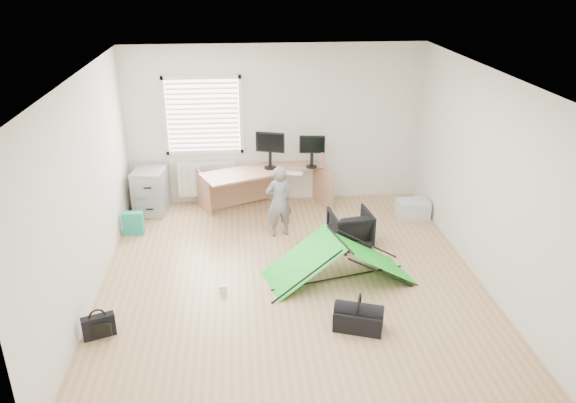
{
  "coord_description": "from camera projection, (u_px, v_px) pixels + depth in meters",
  "views": [
    {
      "loc": [
        -0.62,
        -6.45,
        3.92
      ],
      "look_at": [
        0.0,
        0.4,
        0.95
      ],
      "focal_mm": 35.0,
      "sensor_mm": 36.0,
      "label": 1
    }
  ],
  "objects": [
    {
      "name": "tote_bag",
      "position": [
        133.0,
        223.0,
        8.65
      ],
      "size": [
        0.31,
        0.14,
        0.37
      ],
      "primitive_type": "cube",
      "rotation": [
        0.0,
        0.0,
        -0.02
      ],
      "color": "#1D8871",
      "rests_on": "ground"
    },
    {
      "name": "white_box",
      "position": [
        223.0,
        288.0,
        7.19
      ],
      "size": [
        0.1,
        0.1,
        0.1
      ],
      "primitive_type": "cube",
      "rotation": [
        0.0,
        0.0,
        -0.03
      ],
      "color": "silver",
      "rests_on": "ground"
    },
    {
      "name": "monitor_left",
      "position": [
        270.0,
        155.0,
        9.32
      ],
      "size": [
        0.49,
        0.25,
        0.46
      ],
      "primitive_type": "cube",
      "rotation": [
        0.0,
        0.0,
        -0.32
      ],
      "color": "black",
      "rests_on": "desk"
    },
    {
      "name": "monitor_right",
      "position": [
        312.0,
        156.0,
        9.38
      ],
      "size": [
        0.43,
        0.14,
        0.41
      ],
      "primitive_type": "cube",
      "rotation": [
        0.0,
        0.0,
        -0.11
      ],
      "color": "black",
      "rests_on": "desk"
    },
    {
      "name": "back_wall",
      "position": [
        275.0,
        125.0,
        9.48
      ],
      "size": [
        5.0,
        0.02,
        2.7
      ],
      "primitive_type": "cube",
      "color": "silver",
      "rests_on": "ground"
    },
    {
      "name": "kite",
      "position": [
        339.0,
        259.0,
        7.38
      ],
      "size": [
        2.03,
        1.26,
        0.59
      ],
      "primitive_type": null,
      "rotation": [
        0.0,
        0.0,
        0.24
      ],
      "color": "#11B91D",
      "rests_on": "ground"
    },
    {
      "name": "desk",
      "position": [
        264.0,
        189.0,
        9.51
      ],
      "size": [
        2.15,
        1.41,
        0.7
      ],
      "primitive_type": "cube",
      "rotation": [
        0.0,
        0.0,
        0.4
      ],
      "color": "#A9795E",
      "rests_on": "ground"
    },
    {
      "name": "keyboard",
      "position": [
        289.0,
        173.0,
        9.17
      ],
      "size": [
        0.48,
        0.27,
        0.02
      ],
      "primitive_type": "cube",
      "rotation": [
        0.0,
        0.0,
        -0.28
      ],
      "color": "beige",
      "rests_on": "desk"
    },
    {
      "name": "duffel_bag",
      "position": [
        358.0,
        320.0,
        6.43
      ],
      "size": [
        0.61,
        0.45,
        0.24
      ],
      "primitive_type": "cube",
      "rotation": [
        0.0,
        0.0,
        -0.34
      ],
      "color": "black",
      "rests_on": "ground"
    },
    {
      "name": "window",
      "position": [
        203.0,
        116.0,
        9.27
      ],
      "size": [
        1.2,
        0.06,
        1.2
      ],
      "primitive_type": "cube",
      "color": "silver",
      "rests_on": "back_wall"
    },
    {
      "name": "storage_crate",
      "position": [
        413.0,
        209.0,
        9.26
      ],
      "size": [
        0.52,
        0.38,
        0.29
      ],
      "primitive_type": "cube",
      "rotation": [
        0.0,
        0.0,
        0.04
      ],
      "color": "silver",
      "rests_on": "ground"
    },
    {
      "name": "filing_cabinet",
      "position": [
        151.0,
        191.0,
        9.34
      ],
      "size": [
        0.58,
        0.72,
        0.77
      ],
      "primitive_type": "cube",
      "rotation": [
        0.0,
        0.0,
        -0.14
      ],
      "color": "#979A9C",
      "rests_on": "ground"
    },
    {
      "name": "radiator",
      "position": [
        207.0,
        179.0,
        9.67
      ],
      "size": [
        1.0,
        0.12,
        0.6
      ],
      "primitive_type": "cube",
      "color": "silver",
      "rests_on": "back_wall"
    },
    {
      "name": "ground",
      "position": [
        291.0,
        278.0,
        7.5
      ],
      "size": [
        5.5,
        5.5,
        0.0
      ],
      "primitive_type": "plane",
      "color": "tan",
      "rests_on": "ground"
    },
    {
      "name": "thermos",
      "position": [
        322.0,
        160.0,
        9.39
      ],
      "size": [
        0.1,
        0.1,
        0.27
      ],
      "primitive_type": "cylinder",
      "rotation": [
        0.0,
        0.0,
        0.35
      ],
      "color": "#B26372",
      "rests_on": "desk"
    },
    {
      "name": "office_chair",
      "position": [
        350.0,
        228.0,
        8.31
      ],
      "size": [
        0.64,
        0.66,
        0.54
      ],
      "primitive_type": "imported",
      "rotation": [
        0.0,
        0.0,
        3.26
      ],
      "color": "black",
      "rests_on": "ground"
    },
    {
      "name": "person",
      "position": [
        279.0,
        201.0,
        8.47
      ],
      "size": [
        0.46,
        0.36,
        1.12
      ],
      "primitive_type": "imported",
      "rotation": [
        0.0,
        0.0,
        3.39
      ],
      "color": "slate",
      "rests_on": "ground"
    },
    {
      "name": "laptop_bag",
      "position": [
        99.0,
        326.0,
        6.3
      ],
      "size": [
        0.38,
        0.23,
        0.27
      ],
      "primitive_type": "cube",
      "rotation": [
        0.0,
        0.0,
        0.35
      ],
      "color": "black",
      "rests_on": "ground"
    }
  ]
}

